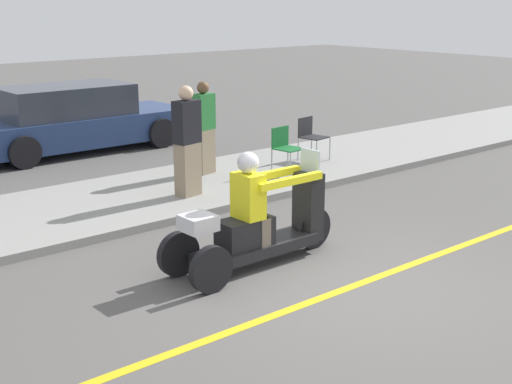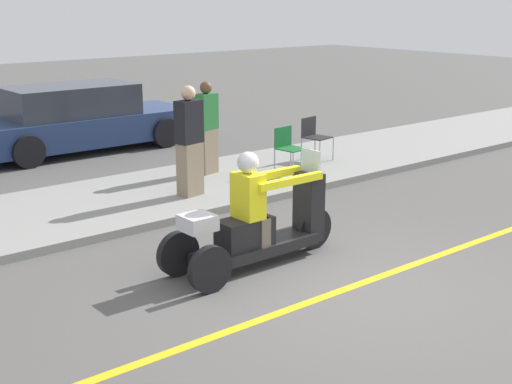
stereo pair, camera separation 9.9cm
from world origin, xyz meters
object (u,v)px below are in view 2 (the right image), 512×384
Objects in this scene: folding_chair_curbside at (314,134)px; motorcycle_trike at (257,225)px; spectator_mid_group at (207,129)px; spectator_end_of_line at (189,143)px; parked_car_lot_far at (78,120)px; folding_chair_set_back at (288,145)px.

motorcycle_trike is at bearing -140.98° from folding_chair_curbside.
spectator_mid_group is 1.48m from spectator_end_of_line.
parked_car_lot_far is (0.39, 4.79, -0.29)m from spectator_end_of_line.
spectator_end_of_line reaches higher than spectator_mid_group.
folding_chair_curbside is 0.17× the size of parked_car_lot_far.
motorcycle_trike is 4.36m from spectator_mid_group.
spectator_end_of_line reaches higher than folding_chair_set_back.
folding_chair_curbside is at bearing -55.17° from parked_car_lot_far.
parked_car_lot_far is at bearing 111.37° from folding_chair_set_back.
motorcycle_trike is 4.33m from folding_chair_set_back.
spectator_mid_group is at bearing 142.11° from folding_chair_set_back.
parked_car_lot_far reaches higher than folding_chair_set_back.
folding_chair_set_back and folding_chair_curbside have the same top height.
folding_chair_set_back is at bearing 3.62° from spectator_end_of_line.
parked_car_lot_far is (-2.91, 4.18, 0.05)m from folding_chair_curbside.
spectator_mid_group is 3.83m from parked_car_lot_far.
motorcycle_trike is 1.48× the size of spectator_mid_group.
spectator_end_of_line is at bearing -94.66° from parked_car_lot_far.
parked_car_lot_far is at bearing 80.07° from motorcycle_trike.
folding_chair_set_back is at bearing -156.44° from folding_chair_curbside.
spectator_end_of_line is 4.82m from parked_car_lot_far.
folding_chair_set_back is (1.14, -0.89, -0.29)m from spectator_mid_group.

